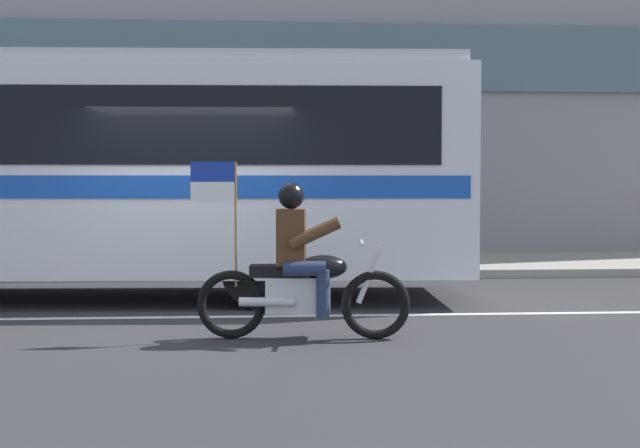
{
  "coord_description": "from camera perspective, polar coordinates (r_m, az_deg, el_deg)",
  "views": [
    {
      "loc": [
        0.91,
        -10.17,
        1.5
      ],
      "look_at": [
        1.58,
        -0.32,
        1.08
      ],
      "focal_mm": 45.71,
      "sensor_mm": 36.0,
      "label": 1
    }
  ],
  "objects": [
    {
      "name": "lane_center_stripe",
      "position": [
        9.73,
        -9.28,
        -6.44
      ],
      "size": [
        26.6,
        0.14,
        0.01
      ],
      "primitive_type": "cube",
      "color": "silver",
      "rests_on": "ground_plane"
    },
    {
      "name": "ground_plane",
      "position": [
        10.32,
        -8.97,
        -5.95
      ],
      "size": [
        60.0,
        60.0,
        0.0
      ],
      "primitive_type": "plane",
      "color": "#2B2B2D"
    },
    {
      "name": "motorcycle_with_rider",
      "position": [
        8.15,
        -1.36,
        -3.43
      ],
      "size": [
        2.19,
        0.64,
        1.78
      ],
      "color": "black",
      "rests_on": "ground_plane"
    },
    {
      "name": "transit_bus",
      "position": [
        11.86,
        -20.45,
        4.14
      ],
      "size": [
        12.24,
        3.11,
        3.22
      ],
      "color": "silver",
      "rests_on": "ground_plane"
    },
    {
      "name": "sidewalk_curb",
      "position": [
        15.36,
        -7.29,
        -2.9
      ],
      "size": [
        28.0,
        3.8,
        0.15
      ],
      "primitive_type": "cube",
      "color": "gray",
      "rests_on": "ground_plane"
    }
  ]
}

